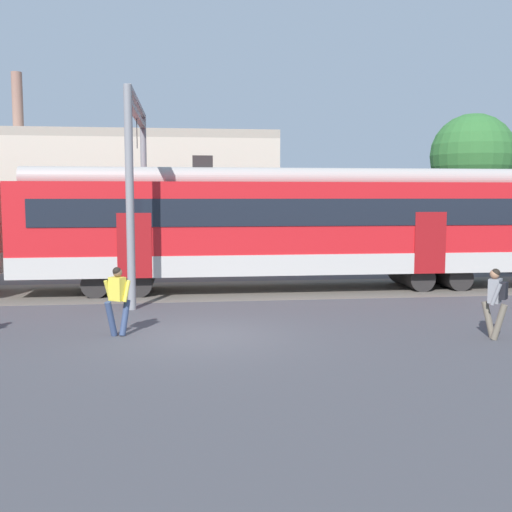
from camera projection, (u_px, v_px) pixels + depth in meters
ground_plane at (203, 336)px, 14.30m from camera, size 160.00×160.00×0.00m
pedestrian_yellow at (118, 296)px, 14.23m from camera, size 0.67×0.49×1.67m
pedestrian_grey at (496, 297)px, 13.92m from camera, size 0.51×0.67×1.67m
catenary_gantry at (138, 167)px, 20.41m from camera, size 0.24×6.64×6.53m
background_building at (118, 199)px, 29.52m from camera, size 15.38×5.00×9.20m
street_tree_right at (472, 156)px, 30.61m from camera, size 4.26×4.26×7.53m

